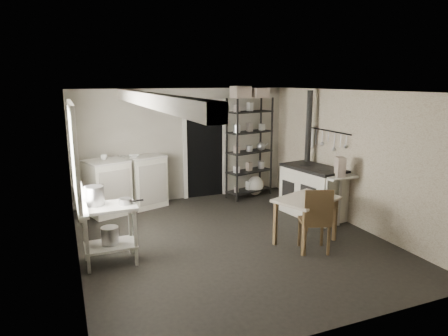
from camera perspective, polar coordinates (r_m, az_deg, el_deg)
name	(u,v)px	position (r m, az deg, el deg)	size (l,w,h in m)	color
floor	(231,240)	(6.37, 1.04, -10.26)	(5.00, 5.00, 0.00)	black
ceiling	(232,91)	(5.88, 1.13, 10.91)	(5.00, 5.00, 0.00)	silver
wall_back	(184,145)	(8.33, -5.75, 3.34)	(4.50, 0.02, 2.30)	#9C9685
wall_front	(336,222)	(3.94, 15.75, -7.39)	(4.50, 0.02, 2.30)	#9C9685
wall_left	(73,183)	(5.55, -20.79, -1.99)	(0.02, 5.00, 2.30)	#9C9685
wall_right	(352,158)	(7.20, 17.78, 1.37)	(0.02, 5.00, 2.30)	#9C9685
window	(73,154)	(5.68, -20.82, 1.93)	(0.12, 1.76, 1.28)	beige
doorway	(205,151)	(8.47, -2.74, 2.50)	(0.96, 0.10, 2.08)	beige
ceiling_beam	(150,100)	(5.52, -10.56, 9.57)	(0.18, 5.00, 0.18)	beige
wallpaper_panel	(351,158)	(7.19, 17.71, 1.36)	(0.01, 5.00, 2.30)	beige
utensil_rail	(329,131)	(7.56, 14.72, 5.13)	(0.06, 1.20, 0.44)	#BABABD
prep_table	(110,235)	(5.70, -15.97, -9.22)	(0.72, 0.51, 0.82)	beige
stockpot	(94,196)	(5.60, -18.04, -3.89)	(0.26, 0.26, 0.28)	#BABABD
saucepan	(126,202)	(5.56, -13.88, -4.71)	(0.18, 0.18, 0.10)	#BABABD
bucket	(110,236)	(5.71, -15.98, -9.33)	(0.23, 0.23, 0.26)	#BABABD
base_cabinets	(127,186)	(7.91, -13.73, -2.57)	(1.55, 0.67, 1.02)	silver
mixing_bowl	(134,161)	(7.77, -12.72, 0.97)	(0.28, 0.28, 0.07)	silver
counter_cup	(104,163)	(7.69, -16.74, 0.75)	(0.13, 0.13, 0.10)	silver
shelf_rack	(249,153)	(8.49, 3.63, 2.17)	(1.00, 0.39, 2.11)	black
shelf_jar	(238,134)	(8.33, 2.05, 4.92)	(0.09, 0.09, 0.20)	silver
storage_box_a	(241,103)	(8.28, 2.38, 9.32)	(0.35, 0.30, 0.24)	#BFAD9A
storage_box_b	(260,103)	(8.43, 5.17, 9.19)	(0.30, 0.28, 0.19)	#BFAD9A
stove	(313,193)	(7.51, 12.57, -3.46)	(0.65, 1.17, 0.92)	silver
stovepipe	(309,127)	(7.80, 12.01, 5.77)	(0.11, 0.11, 1.45)	black
side_ledge	(338,202)	(7.10, 16.03, -4.64)	(0.58, 0.31, 0.89)	beige
oats_box	(340,169)	(6.89, 16.23, -0.19)	(0.13, 0.22, 0.33)	#BFAD9A
work_table	(306,219)	(6.27, 11.58, -7.16)	(0.94, 0.66, 0.71)	beige
table_cup	(319,193)	(6.17, 13.39, -3.43)	(0.10, 0.10, 0.09)	silver
chair	(314,219)	(5.98, 12.80, -7.14)	(0.40, 0.42, 0.97)	brown
flour_sack	(255,184)	(8.73, 4.49, -2.33)	(0.35, 0.30, 0.43)	white
floor_crock	(308,221)	(7.13, 11.86, -7.37)	(0.12, 0.12, 0.15)	silver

